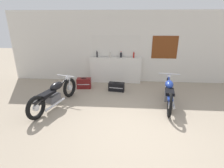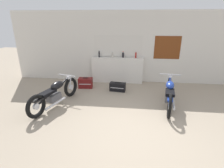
# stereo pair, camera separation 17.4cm
# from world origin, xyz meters

# --- Properties ---
(ground_plane) EXTENTS (24.00, 24.00, 0.00)m
(ground_plane) POSITION_xyz_m (0.00, 0.00, 0.00)
(ground_plane) COLOR gray
(wall_back) EXTENTS (10.00, 0.07, 2.80)m
(wall_back) POSITION_xyz_m (-0.00, 3.66, 1.40)
(wall_back) COLOR silver
(wall_back) RESTS_ON ground_plane
(sill_counter) EXTENTS (2.06, 0.28, 1.03)m
(sill_counter) POSITION_xyz_m (-0.65, 3.48, 0.51)
(sill_counter) COLOR silver
(sill_counter) RESTS_ON ground_plane
(bottle_leftmost) EXTENTS (0.06, 0.06, 0.30)m
(bottle_leftmost) POSITION_xyz_m (-1.40, 3.50, 1.16)
(bottle_leftmost) COLOR black
(bottle_leftmost) RESTS_ON sill_counter
(bottle_left_center) EXTENTS (0.08, 0.08, 0.26)m
(bottle_left_center) POSITION_xyz_m (-0.87, 3.44, 1.14)
(bottle_left_center) COLOR #B7B2A8
(bottle_left_center) RESTS_ON sill_counter
(bottle_center) EXTENTS (0.08, 0.08, 0.24)m
(bottle_center) POSITION_xyz_m (-0.43, 3.53, 1.14)
(bottle_center) COLOR black
(bottle_center) RESTS_ON sill_counter
(bottle_right_center) EXTENTS (0.06, 0.06, 0.28)m
(bottle_right_center) POSITION_xyz_m (0.07, 3.47, 1.15)
(bottle_right_center) COLOR maroon
(bottle_right_center) RESTS_ON sill_counter
(motorcycle_blue) EXTENTS (0.64, 2.01, 0.85)m
(motorcycle_blue) POSITION_xyz_m (1.05, 1.47, 0.42)
(motorcycle_blue) COLOR black
(motorcycle_blue) RESTS_ON ground_plane
(motorcycle_black) EXTENTS (0.85, 2.10, 0.80)m
(motorcycle_black) POSITION_xyz_m (-2.31, 1.14, 0.39)
(motorcycle_black) COLOR black
(motorcycle_black) RESTS_ON ground_plane
(hard_case_darkred) EXTENTS (0.55, 0.34, 0.40)m
(hard_case_darkred) POSITION_xyz_m (-1.80, 2.69, 0.19)
(hard_case_darkred) COLOR maroon
(hard_case_darkred) RESTS_ON ground_plane
(hard_case_black) EXTENTS (0.60, 0.31, 0.34)m
(hard_case_black) POSITION_xyz_m (-0.56, 2.49, 0.16)
(hard_case_black) COLOR black
(hard_case_black) RESTS_ON ground_plane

